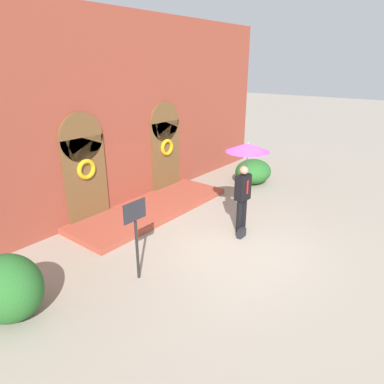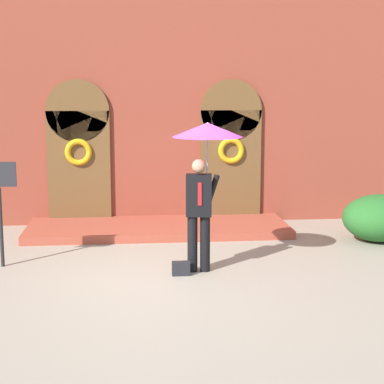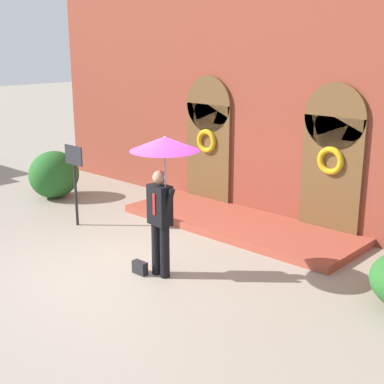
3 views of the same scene
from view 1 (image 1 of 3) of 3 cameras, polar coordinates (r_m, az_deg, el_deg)
The scene contains 7 objects.
ground_plane at distance 8.78m, azimuth 7.88°, elevation -8.12°, with size 80.00×80.00×0.00m, color gray.
building_facade at distance 10.50m, azimuth -11.64°, elevation 11.95°, with size 14.00×2.30×5.60m.
person_with_umbrella at distance 8.69m, azimuth 9.05°, elevation 5.15°, with size 1.10×1.10×2.36m.
handbag at distance 8.94m, azimuth 8.25°, elevation -6.80°, with size 0.28×0.12×0.22m, color black.
sign_post at distance 6.88m, azimuth -9.36°, elevation -5.86°, with size 0.56×0.06×1.72m.
shrub_left at distance 6.87m, azimuth -28.30°, elevation -13.91°, with size 1.11×1.29×1.18m, color #235B23.
shrub_right at distance 12.84m, azimuth 10.15°, elevation 3.38°, with size 1.44×1.26×0.89m, color #235B23.
Camera 1 is at (-6.72, -3.77, 4.22)m, focal length 32.00 mm.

